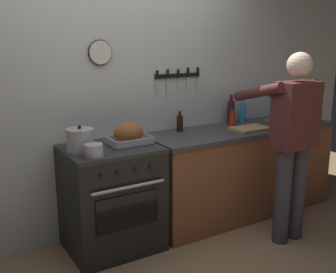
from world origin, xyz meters
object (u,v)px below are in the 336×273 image
(roasting_pan, at_px, (129,134))
(bottle_wine_red, at_px, (231,112))
(stock_pot, at_px, (80,140))
(bottle_dish_soap, at_px, (243,112))
(stove, at_px, (112,198))
(bottle_soy_sauce, at_px, (180,123))
(saucepan, at_px, (94,151))
(person_cook, at_px, (292,136))
(cutting_board, at_px, (250,128))
(bottle_hot_sauce, at_px, (232,120))

(roasting_pan, distance_m, bottle_wine_red, 1.28)
(stock_pot, bearing_deg, bottle_dish_soap, 6.10)
(stove, relative_size, stock_pot, 4.13)
(bottle_soy_sauce, bearing_deg, saucepan, -159.18)
(bottle_wine_red, xyz_separation_m, bottle_soy_sauce, (-0.64, -0.02, -0.05))
(person_cook, xyz_separation_m, bottle_soy_sauce, (-0.60, 0.85, 0.03))
(saucepan, bearing_deg, bottle_wine_red, 13.70)
(cutting_board, relative_size, bottle_dish_soap, 1.43)
(roasting_pan, height_order, cutting_board, roasting_pan)
(person_cook, height_order, bottle_hot_sauce, person_cook)
(bottle_hot_sauce, relative_size, bottle_dish_soap, 0.66)
(stove, height_order, roasting_pan, roasting_pan)
(stock_pot, height_order, bottle_soy_sauce, stock_pot)
(roasting_pan, relative_size, stock_pot, 1.62)
(bottle_wine_red, bearing_deg, bottle_soy_sauce, -178.53)
(stove, bearing_deg, saucepan, -136.87)
(stock_pot, xyz_separation_m, bottle_hot_sauce, (1.63, 0.10, -0.02))
(cutting_board, bearing_deg, bottle_hot_sauce, 105.72)
(stove, distance_m, cutting_board, 1.51)
(bottle_wine_red, height_order, bottle_dish_soap, bottle_wine_red)
(person_cook, height_order, saucepan, person_cook)
(saucepan, xyz_separation_m, bottle_soy_sauce, (1.02, 0.39, 0.03))
(stove, bearing_deg, bottle_soy_sauce, 12.94)
(roasting_pan, xyz_separation_m, cutting_board, (1.26, -0.10, -0.08))
(stove, distance_m, stock_pot, 0.60)
(bottle_soy_sauce, bearing_deg, stove, -167.06)
(stove, distance_m, person_cook, 1.63)
(stove, height_order, bottle_dish_soap, bottle_dish_soap)
(bottle_hot_sauce, distance_m, bottle_dish_soap, 0.24)
(roasting_pan, relative_size, bottle_wine_red, 1.16)
(person_cook, bearing_deg, bottle_wine_red, -0.05)
(bottle_dish_soap, bearing_deg, stock_pot, -173.90)
(stove, bearing_deg, bottle_dish_soap, 7.02)
(person_cook, relative_size, bottle_hot_sauce, 10.04)
(roasting_pan, distance_m, stock_pot, 0.42)
(stove, xyz_separation_m, bottle_wine_red, (1.44, 0.20, 0.58))
(bottle_soy_sauce, bearing_deg, stock_pot, -170.03)
(saucepan, bearing_deg, bottle_hot_sauce, 10.85)
(bottle_soy_sauce, bearing_deg, bottle_wine_red, 1.47)
(stock_pot, xyz_separation_m, bottle_dish_soap, (1.85, 0.20, 0.01))
(bottle_wine_red, relative_size, bottle_soy_sauce, 1.55)
(cutting_board, height_order, bottle_wine_red, bottle_wine_red)
(stove, bearing_deg, stock_pot, -179.84)
(person_cook, bearing_deg, bottle_soy_sauce, 37.78)
(cutting_board, distance_m, bottle_dish_soap, 0.35)
(cutting_board, bearing_deg, stove, 175.89)
(person_cook, height_order, roasting_pan, person_cook)
(stock_pot, xyz_separation_m, saucepan, (0.03, -0.20, -0.04))
(roasting_pan, distance_m, bottle_dish_soap, 1.44)
(bottle_wine_red, bearing_deg, stove, -172.07)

